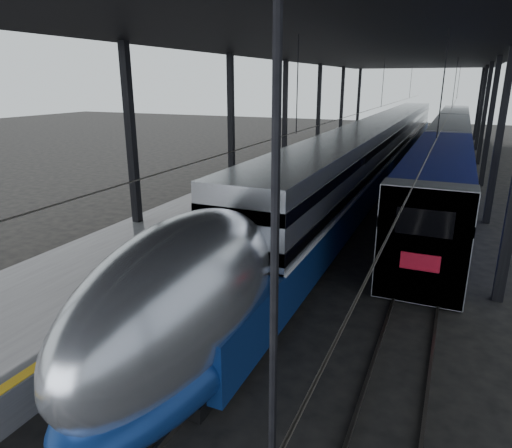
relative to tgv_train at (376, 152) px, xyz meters
The scene contains 7 objects.
ground 24.44m from the tgv_train, 94.71° to the right, with size 160.00×160.00×0.00m, color black.
platform 7.15m from the tgv_train, 142.16° to the right, with size 6.00×80.00×1.00m, color #4C4C4F.
yellow_strip 5.17m from the tgv_train, 122.29° to the right, with size 0.30×80.00×0.01m, color gold.
rails 5.35m from the tgv_train, 59.67° to the right, with size 6.52×80.00×0.16m.
canopy 8.22m from the tgv_train, 91.33° to the right, with size 18.00×75.00×9.47m.
tgv_train is the anchor object (origin of this frame).
second_train 8.10m from the tgv_train, 51.88° to the left, with size 3.00×56.05×4.13m.
Camera 1 is at (7.65, -11.68, 7.35)m, focal length 32.00 mm.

